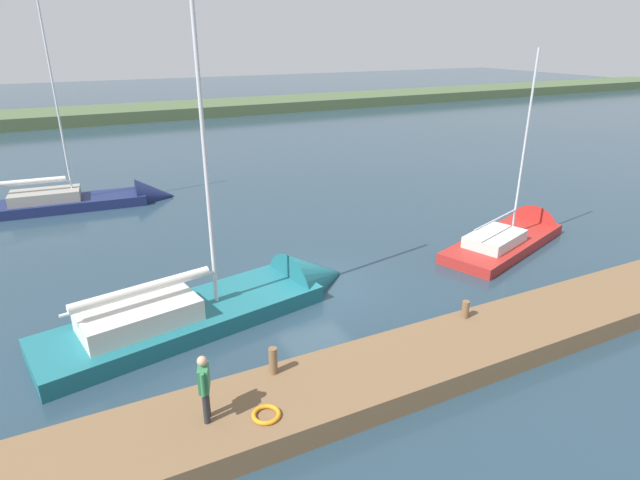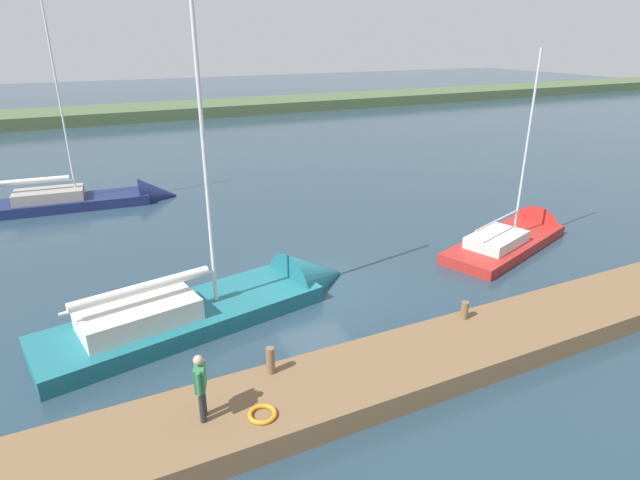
# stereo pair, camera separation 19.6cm
# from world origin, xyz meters

# --- Properties ---
(ground_plane) EXTENTS (200.00, 200.00, 0.00)m
(ground_plane) POSITION_xyz_m (0.00, 0.00, 0.00)
(ground_plane) COLOR #263D4C
(far_shoreline) EXTENTS (180.00, 8.00, 2.40)m
(far_shoreline) POSITION_xyz_m (0.00, -45.58, 0.00)
(far_shoreline) COLOR #4C603D
(far_shoreline) RESTS_ON ground_plane
(dock_pier) EXTENTS (24.81, 2.60, 0.63)m
(dock_pier) POSITION_xyz_m (0.00, 5.91, 0.32)
(dock_pier) COLOR brown
(dock_pier) RESTS_ON ground_plane
(mooring_post_near) EXTENTS (0.22, 0.22, 0.54)m
(mooring_post_near) POSITION_xyz_m (-2.48, 5.00, 0.90)
(mooring_post_near) COLOR brown
(mooring_post_near) RESTS_ON dock_pier
(mooring_post_far) EXTENTS (0.22, 0.22, 0.72)m
(mooring_post_far) POSITION_xyz_m (3.72, 5.00, 0.99)
(mooring_post_far) COLOR brown
(mooring_post_far) RESTS_ON dock_pier
(life_ring_buoy) EXTENTS (0.66, 0.66, 0.10)m
(life_ring_buoy) POSITION_xyz_m (4.47, 6.43, 0.68)
(life_ring_buoy) COLOR orange
(life_ring_buoy) RESTS_ON dock_pier
(sailboat_near_dock) EXTENTS (11.05, 4.67, 12.56)m
(sailboat_near_dock) POSITION_xyz_m (3.18, 0.33, 0.19)
(sailboat_near_dock) COLOR #1E6B75
(sailboat_near_dock) RESTS_ON ground_plane
(sailboat_inner_slip) EXTENTS (9.77, 2.97, 11.10)m
(sailboat_inner_slip) POSITION_xyz_m (6.46, -14.01, 0.18)
(sailboat_inner_slip) COLOR navy
(sailboat_inner_slip) RESTS_ON ground_plane
(sailboat_behind_pier) EXTENTS (8.85, 5.04, 9.25)m
(sailboat_behind_pier) POSITION_xyz_m (-10.38, -0.27, 0.10)
(sailboat_behind_pier) COLOR #B22823
(sailboat_behind_pier) RESTS_ON ground_plane
(person_on_dock) EXTENTS (0.35, 0.60, 1.65)m
(person_on_dock) POSITION_xyz_m (5.66, 5.93, 1.58)
(person_on_dock) COLOR #28282D
(person_on_dock) RESTS_ON dock_pier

